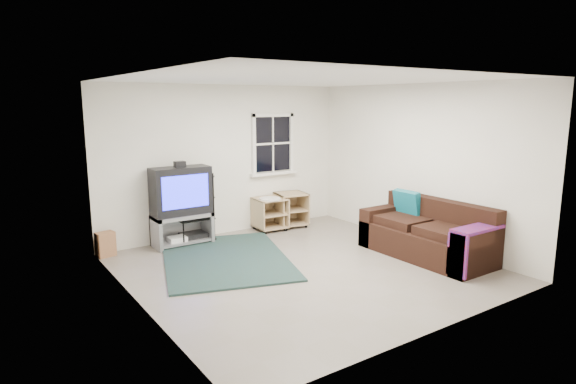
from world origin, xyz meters
TOP-DOWN VIEW (x-y plane):
  - room at (0.95, 2.27)m, footprint 4.60×4.62m
  - tv_unit at (-0.97, 2.04)m, footprint 0.94×0.47m
  - av_rack at (-0.74, 2.07)m, footprint 0.58×0.42m
  - side_table_left at (1.19, 2.05)m, footprint 0.62×0.62m
  - side_table_right at (0.71, 2.04)m, footprint 0.57×0.58m
  - sofa at (1.87, -0.63)m, footprint 0.89×2.02m
  - shag_rug at (-0.74, 0.96)m, footprint 2.42×2.85m
  - paper_bag at (-2.17, 2.11)m, footprint 0.30×0.22m

SIDE VIEW (x-z plane):
  - shag_rug at x=-0.74m, z-range 0.00..0.03m
  - paper_bag at x=-2.17m, z-range 0.00..0.38m
  - sofa at x=1.87m, z-range -0.14..0.79m
  - side_table_left at x=1.19m, z-range 0.02..0.66m
  - side_table_right at x=0.71m, z-range 0.03..0.65m
  - av_rack at x=-0.74m, z-range -0.08..1.09m
  - tv_unit at x=-0.97m, z-range 0.07..1.45m
  - room at x=0.95m, z-range -0.82..3.78m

